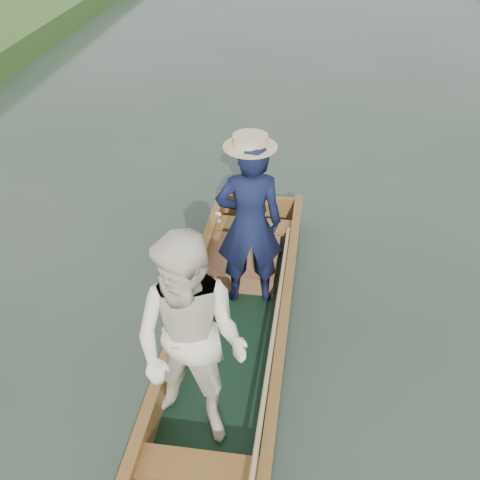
# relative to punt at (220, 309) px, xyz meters

# --- Properties ---
(ground) EXTENTS (120.00, 120.00, 0.00)m
(ground) POSITION_rel_punt_xyz_m (0.06, 0.27, -0.77)
(ground) COLOR #283D30
(ground) RESTS_ON ground
(trees_far) EXTENTS (20.87, 7.25, 4.24)m
(trees_far) POSITION_rel_punt_xyz_m (1.68, 3.89, 1.67)
(trees_far) COLOR #47331E
(trees_far) RESTS_ON ground
(punt) EXTENTS (1.26, 5.26, 2.06)m
(punt) POSITION_rel_punt_xyz_m (0.00, 0.00, 0.00)
(punt) COLOR black
(punt) RESTS_ON ground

